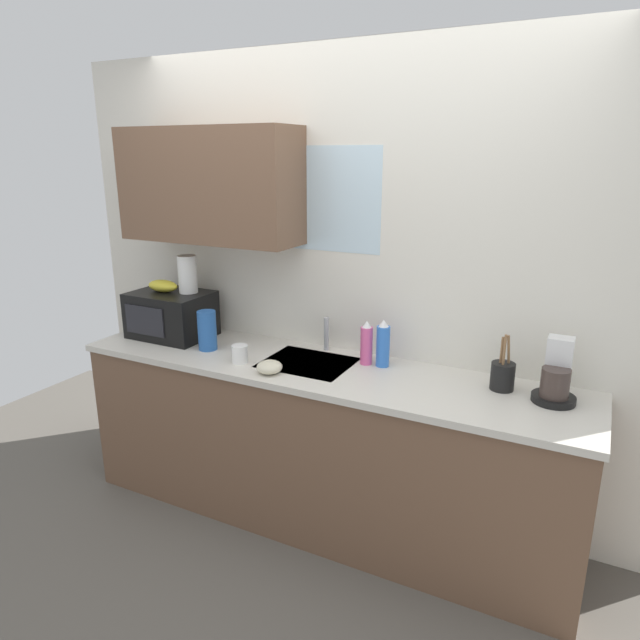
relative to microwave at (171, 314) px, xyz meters
The scene contains 13 objects.
kitchen_wall_assembly 0.97m from the microwave, 16.60° to the left, with size 3.48×0.42×2.50m.
counter_unit 1.17m from the microwave, ahead, with size 2.71×0.63×0.90m.
sink_faucet 0.96m from the microwave, 11.52° to the left, with size 0.03×0.03×0.19m, color #B2B5BA.
microwave is the anchor object (origin of this frame).
banana_bunch 0.18m from the microwave, behind, with size 0.20×0.11×0.07m, color gold.
paper_towel_roll 0.27m from the microwave, 27.17° to the left, with size 0.11×0.11×0.22m, color white.
coffee_maker 2.15m from the microwave, ahead, with size 0.19×0.21×0.28m.
dish_soap_bottle_pink 1.22m from the microwave, ahead, with size 0.06×0.06×0.23m.
dish_soap_bottle_blue 1.31m from the microwave, ahead, with size 0.07×0.07×0.25m.
cereal_canister 0.36m from the microwave, 16.13° to the right, with size 0.10×0.10×0.22m, color #2659A5.
mug_white 0.65m from the microwave, 16.90° to the right, with size 0.08×0.08×0.10m, color white.
utensil_crock 1.92m from the microwave, ahead, with size 0.11×0.11×0.28m.
small_bowl 0.88m from the microwave, 16.47° to the right, with size 0.13×0.13×0.07m, color beige.
Camera 1 is at (1.25, -2.45, 1.96)m, focal length 31.87 mm.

